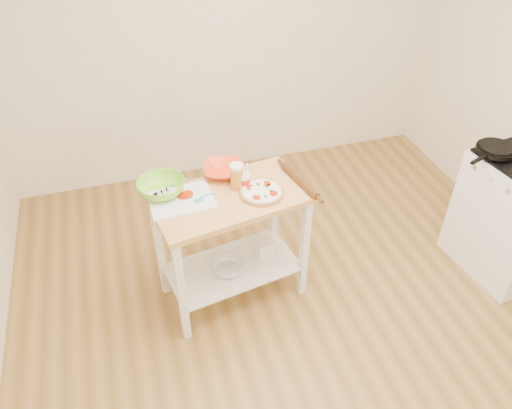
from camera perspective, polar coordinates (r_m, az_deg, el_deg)
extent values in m
cube|color=olive|center=(3.54, 6.40, -15.26)|extent=(4.00, 4.50, 0.02)
cube|color=#F5E9CE|center=(4.50, -3.72, 19.18)|extent=(4.00, 0.02, 2.70)
cube|color=#DDA45A|center=(3.19, -3.01, 0.74)|extent=(1.07, 0.70, 0.04)
cube|color=white|center=(3.61, -2.68, -7.18)|extent=(0.98, 0.63, 0.02)
cube|color=white|center=(3.24, -8.51, -9.98)|extent=(0.06, 0.06, 0.86)
cube|color=white|center=(3.55, -10.96, -5.01)|extent=(0.06, 0.06, 0.86)
cube|color=white|center=(3.50, 5.54, -5.12)|extent=(0.06, 0.06, 0.86)
cube|color=white|center=(3.79, 2.06, -0.91)|extent=(0.06, 0.06, 0.86)
cylinder|color=black|center=(3.87, 25.73, 5.70)|extent=(0.27, 0.27, 0.03)
cube|color=black|center=(3.70, 24.12, 4.73)|extent=(0.16, 0.08, 0.02)
cylinder|color=tan|center=(3.19, 0.66, 1.34)|extent=(0.28, 0.28, 0.02)
cylinder|color=tan|center=(3.18, 0.66, 1.51)|extent=(0.28, 0.28, 0.01)
cylinder|color=white|center=(3.18, 0.66, 1.53)|extent=(0.25, 0.25, 0.01)
cylinder|color=red|center=(3.23, 1.24, 2.41)|extent=(0.05, 0.05, 0.01)
cylinder|color=red|center=(3.20, -0.66, 1.99)|extent=(0.05, 0.05, 0.01)
cylinder|color=red|center=(3.12, 0.06, 0.81)|extent=(0.05, 0.05, 0.01)
cylinder|color=red|center=(3.15, 2.01, 1.26)|extent=(0.05, 0.05, 0.01)
sphere|color=white|center=(3.23, 0.64, 2.36)|extent=(0.03, 0.03, 0.03)
sphere|color=white|center=(3.19, -0.41, 1.83)|extent=(0.03, 0.03, 0.03)
sphere|color=white|center=(3.14, 0.14, 1.17)|extent=(0.03, 0.03, 0.03)
sphere|color=white|center=(3.14, 1.26, 1.15)|extent=(0.03, 0.03, 0.03)
sphere|color=white|center=(3.19, 1.56, 1.81)|extent=(0.03, 0.03, 0.03)
sphere|color=white|center=(3.21, 0.65, 2.14)|extent=(0.03, 0.03, 0.03)
plane|color=#194E0C|center=(3.21, 1.32, 2.15)|extent=(0.03, 0.03, 0.00)
plane|color=#194E0C|center=(3.23, 0.22, 2.37)|extent=(0.03, 0.03, 0.00)
plane|color=#194E0C|center=(3.18, -0.55, 1.79)|extent=(0.03, 0.03, 0.00)
plane|color=#194E0C|center=(3.14, 0.04, 1.21)|extent=(0.03, 0.03, 0.00)
plane|color=#194E0C|center=(3.12, 1.10, 0.99)|extent=(0.03, 0.03, 0.00)
plane|color=#194E0C|center=(3.17, 1.72, 1.57)|extent=(0.03, 0.03, 0.00)
plane|color=#194E0C|center=(3.22, 1.48, 2.27)|extent=(0.03, 0.03, 0.00)
cube|color=white|center=(3.17, -8.55, 0.53)|extent=(0.42, 0.32, 0.01)
cube|color=#F4EACC|center=(3.20, -10.95, 1.05)|extent=(0.03, 0.03, 0.02)
cube|color=#F4EACC|center=(3.20, -10.34, 1.19)|extent=(0.03, 0.03, 0.02)
cube|color=#F4EACC|center=(3.21, -9.74, 1.32)|extent=(0.03, 0.03, 0.02)
cube|color=#F4EACC|center=(3.23, -11.07, 1.41)|extent=(0.03, 0.03, 0.02)
cube|color=#F4EACC|center=(3.23, -10.47, 1.54)|extent=(0.03, 0.03, 0.02)
cube|color=#F4EACC|center=(3.23, -9.87, 1.67)|extent=(0.03, 0.03, 0.02)
cylinder|color=red|center=(3.18, -8.30, 0.96)|extent=(0.07, 0.07, 0.01)
cylinder|color=red|center=(3.18, -8.05, 1.10)|extent=(0.07, 0.07, 0.01)
cylinder|color=red|center=(3.18, -7.80, 1.24)|extent=(0.07, 0.07, 0.01)
cube|color=#32B1B9|center=(3.13, -6.50, 0.47)|extent=(0.07, 0.05, 0.01)
cylinder|color=#32B1B9|center=(3.17, -5.55, 1.13)|extent=(0.10, 0.03, 0.01)
cube|color=silver|center=(3.30, -9.01, 2.34)|extent=(0.17, 0.09, 0.00)
cube|color=black|center=(3.23, -10.81, 1.42)|extent=(0.10, 0.06, 0.01)
imported|color=#FF451F|center=(3.36, -3.69, 3.95)|extent=(0.32, 0.32, 0.07)
imported|color=#85D433|center=(3.22, -10.78, 1.94)|extent=(0.31, 0.31, 0.10)
cylinder|color=orange|center=(3.20, -2.20, 3.06)|extent=(0.08, 0.08, 0.16)
cylinder|color=white|center=(3.15, -2.23, 4.37)|extent=(0.09, 0.09, 0.02)
cylinder|color=white|center=(3.23, -1.46, 2.83)|extent=(0.09, 0.09, 0.11)
cylinder|color=red|center=(3.23, -1.46, 2.83)|extent=(0.09, 0.09, 0.04)
cylinder|color=silver|center=(3.18, -1.14, 4.08)|extent=(0.01, 0.06, 0.11)
cylinder|color=#573013|center=(3.28, 5.00, 2.76)|extent=(0.13, 0.41, 0.05)
imported|color=silver|center=(3.55, -3.25, -7.20)|extent=(0.24, 0.24, 0.07)
cube|color=white|center=(3.66, 0.87, -4.87)|extent=(0.14, 0.14, 0.13)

